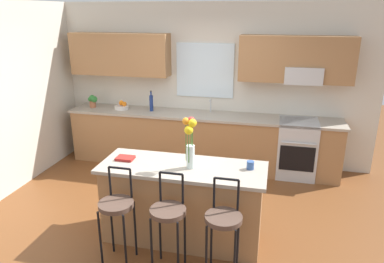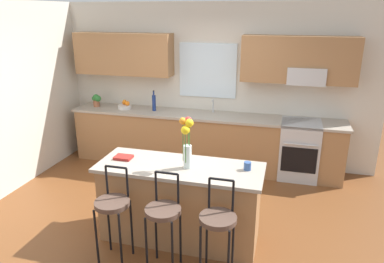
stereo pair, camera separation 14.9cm
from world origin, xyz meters
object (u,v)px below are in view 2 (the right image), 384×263
object	(u,v)px
kitchen_island	(180,202)
fruit_bowl_oranges	(125,106)
bar_stool_far	(218,223)
mug_ceramic	(247,166)
bar_stool_near	(113,207)
potted_plant_small	(96,100)
cookbook	(123,157)
bottle_olive_oil	(154,102)
oven_range	(299,150)
flower_vase	(187,139)
bar_stool_middle	(163,215)

from	to	relation	value
kitchen_island	fruit_bowl_oranges	size ratio (longest dim) A/B	7.71
bar_stool_far	mug_ceramic	xyz separation A→B (m)	(0.19, 0.65, 0.33)
bar_stool_near	potted_plant_small	distance (m)	3.16
bar_stool_near	potted_plant_small	world-z (taller)	potted_plant_small
kitchen_island	cookbook	distance (m)	0.84
cookbook	fruit_bowl_oranges	bearing A→B (deg)	114.66
cookbook	bar_stool_near	bearing A→B (deg)	-76.60
bottle_olive_oil	potted_plant_small	bearing A→B (deg)	-179.91
kitchen_island	cookbook	bearing A→B (deg)	177.70
oven_range	bottle_olive_oil	xyz separation A→B (m)	(-2.44, 0.02, 0.61)
kitchen_island	bar_stool_far	distance (m)	0.80
oven_range	flower_vase	bearing A→B (deg)	-120.51
bar_stool_middle	cookbook	world-z (taller)	bar_stool_middle
bar_stool_near	flower_vase	size ratio (longest dim) A/B	1.82
bar_stool_middle	bar_stool_far	distance (m)	0.55
oven_range	cookbook	distance (m)	2.93
kitchen_island	bar_stool_near	bearing A→B (deg)	-134.38
bar_stool_far	potted_plant_small	distance (m)	3.85
oven_range	potted_plant_small	size ratio (longest dim) A/B	4.12
bottle_olive_oil	kitchen_island	bearing A→B (deg)	-62.44
potted_plant_small	oven_range	bearing A→B (deg)	-0.37
oven_range	bar_stool_far	world-z (taller)	bar_stool_far
oven_range	flower_vase	size ratio (longest dim) A/B	1.61
mug_ceramic	potted_plant_small	world-z (taller)	potted_plant_small
cookbook	potted_plant_small	world-z (taller)	potted_plant_small
bar_stool_near	potted_plant_small	bearing A→B (deg)	121.64
mug_ceramic	bottle_olive_oil	distance (m)	2.73
bar_stool_middle	potted_plant_small	world-z (taller)	potted_plant_small
mug_ceramic	potted_plant_small	bearing A→B (deg)	145.48
bar_stool_far	mug_ceramic	bearing A→B (deg)	74.08
oven_range	bottle_olive_oil	distance (m)	2.52
cookbook	bottle_olive_oil	size ratio (longest dim) A/B	0.57
kitchen_island	mug_ceramic	size ratio (longest dim) A/B	20.57
mug_ceramic	potted_plant_small	size ratio (longest dim) A/B	0.40
bar_stool_far	mug_ceramic	distance (m)	0.76
bar_stool_middle	flower_vase	world-z (taller)	flower_vase
flower_vase	fruit_bowl_oranges	xyz separation A→B (m)	(-1.74, 2.14, -0.28)
cookbook	fruit_bowl_oranges	world-z (taller)	fruit_bowl_oranges
bar_stool_middle	mug_ceramic	xyz separation A→B (m)	(0.74, 0.65, 0.33)
mug_ceramic	bottle_olive_oil	xyz separation A→B (m)	(-1.84, 2.02, 0.10)
bar_stool_far	bar_stool_middle	bearing A→B (deg)	180.00
kitchen_island	oven_range	bearing A→B (deg)	57.26
bottle_olive_oil	bar_stool_near	bearing A→B (deg)	-78.35
bar_stool_far	bottle_olive_oil	world-z (taller)	bottle_olive_oil
bar_stool_far	potted_plant_small	world-z (taller)	potted_plant_small
flower_vase	bottle_olive_oil	bearing A→B (deg)	119.22
mug_ceramic	bottle_olive_oil	size ratio (longest dim) A/B	0.25
bar_stool_near	cookbook	xyz separation A→B (m)	(-0.14, 0.59, 0.30)
bottle_olive_oil	flower_vase	bearing A→B (deg)	-60.78
kitchen_island	bar_stool_middle	xyz separation A→B (m)	(-0.00, -0.56, 0.17)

